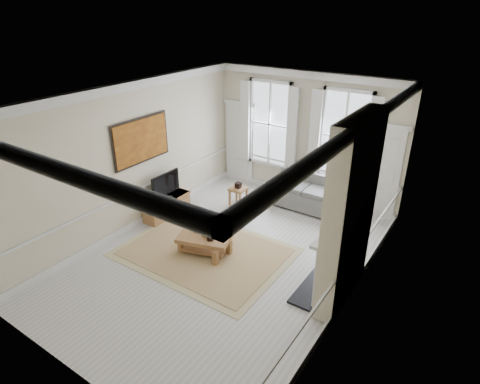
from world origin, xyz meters
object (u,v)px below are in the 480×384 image
Objects in this scene: sofa at (308,194)px; side_table at (238,191)px; tv_stand at (167,207)px; coffee_table at (204,239)px.

side_table is (-1.58, -0.93, 0.03)m from sofa.
side_table is 0.38× the size of tv_stand.
sofa is at bearing 30.58° from side_table.
side_table is 2.38m from coffee_table.
sofa reaches higher than side_table.
side_table is 1.89m from tv_stand.
sofa reaches higher than coffee_table.
coffee_table is at bearing -23.65° from tv_stand.
coffee_table is 2.01m from tv_stand.
tv_stand is (-1.84, 0.81, -0.10)m from coffee_table.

